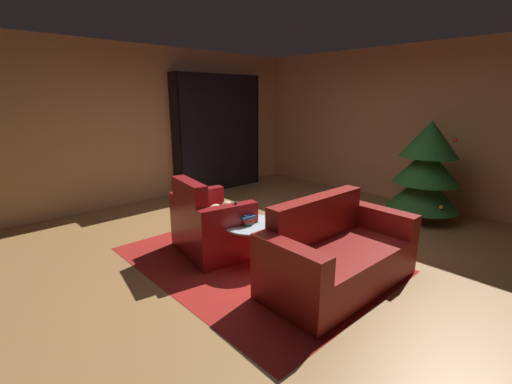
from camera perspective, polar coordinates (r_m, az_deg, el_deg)
ground_plane at (r=4.53m, az=3.75°, el=-8.92°), size 7.62×7.62×0.00m
wall_back at (r=6.86m, az=22.99°, el=9.95°), size 6.37×0.06×2.73m
wall_left at (r=6.71m, az=-16.36°, el=10.44°), size 0.06×6.47×2.73m
area_rug at (r=4.20m, az=-0.21°, el=-10.88°), size 2.91×2.25×0.01m
bookshelf_unit at (r=7.27m, az=-5.54°, el=9.57°), size 0.33×1.94×2.28m
armchair_red at (r=4.31m, az=-7.56°, el=-5.62°), size 1.08×0.86×0.93m
couch_red at (r=3.68m, az=12.91°, el=-10.12°), size 0.85×1.69×0.87m
coffee_table at (r=4.01m, az=-0.69°, el=-5.81°), size 0.66×0.66×0.46m
book_stack_on_table at (r=3.98m, az=-1.90°, el=-4.27°), size 0.24×0.20×0.12m
bottle_on_table at (r=3.93m, az=-3.32°, el=-3.89°), size 0.08×0.08×0.27m
decorated_tree at (r=5.91m, az=25.98°, el=3.29°), size 1.05×1.05×1.52m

